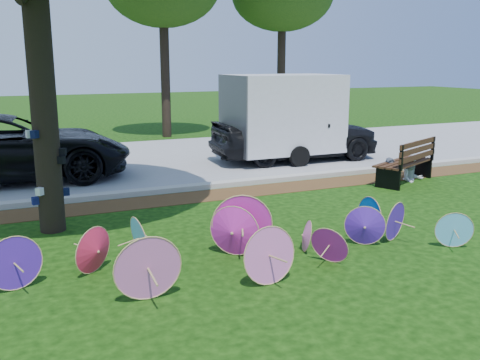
{
  "coord_description": "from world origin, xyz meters",
  "views": [
    {
      "loc": [
        -3.19,
        -6.43,
        2.95
      ],
      "look_at": [
        0.5,
        2.0,
        0.9
      ],
      "focal_mm": 40.0,
      "sensor_mm": 36.0,
      "label": 1
    }
  ],
  "objects_px": {
    "dark_pickup": "(295,132)",
    "park_bench": "(403,161)",
    "person_left": "(391,159)",
    "black_van": "(8,148)",
    "person_right": "(413,157)",
    "parasol_pile": "(245,236)",
    "cargo_trailer": "(283,113)"
  },
  "relations": [
    {
      "from": "parasol_pile",
      "to": "cargo_trailer",
      "type": "xyz_separation_m",
      "value": [
        4.46,
        7.17,
        1.05
      ]
    },
    {
      "from": "dark_pickup",
      "to": "person_right",
      "type": "distance_m",
      "value": 3.98
    },
    {
      "from": "dark_pickup",
      "to": "person_left",
      "type": "height_order",
      "value": "dark_pickup"
    },
    {
      "from": "dark_pickup",
      "to": "cargo_trailer",
      "type": "relative_size",
      "value": 1.56
    },
    {
      "from": "person_left",
      "to": "black_van",
      "type": "bearing_deg",
      "value": 177.7
    },
    {
      "from": "cargo_trailer",
      "to": "person_right",
      "type": "relative_size",
      "value": 2.66
    },
    {
      "from": "black_van",
      "to": "person_left",
      "type": "relative_size",
      "value": 4.89
    },
    {
      "from": "person_right",
      "to": "parasol_pile",
      "type": "bearing_deg",
      "value": -137.39
    },
    {
      "from": "person_left",
      "to": "person_right",
      "type": "xyz_separation_m",
      "value": [
        0.7,
        0.0,
        -0.0
      ]
    },
    {
      "from": "person_left",
      "to": "dark_pickup",
      "type": "bearing_deg",
      "value": 121.74
    },
    {
      "from": "park_bench",
      "to": "person_left",
      "type": "height_order",
      "value": "person_left"
    },
    {
      "from": "cargo_trailer",
      "to": "park_bench",
      "type": "xyz_separation_m",
      "value": [
        1.35,
        -3.81,
        -0.9
      ]
    },
    {
      "from": "park_bench",
      "to": "cargo_trailer",
      "type": "bearing_deg",
      "value": 84.63
    },
    {
      "from": "person_left",
      "to": "person_right",
      "type": "bearing_deg",
      "value": 22.89
    },
    {
      "from": "park_bench",
      "to": "person_right",
      "type": "distance_m",
      "value": 0.36
    },
    {
      "from": "black_van",
      "to": "cargo_trailer",
      "type": "height_order",
      "value": "cargo_trailer"
    },
    {
      "from": "cargo_trailer",
      "to": "park_bench",
      "type": "distance_m",
      "value": 4.14
    },
    {
      "from": "black_van",
      "to": "person_right",
      "type": "relative_size",
      "value": 4.92
    },
    {
      "from": "dark_pickup",
      "to": "cargo_trailer",
      "type": "distance_m",
      "value": 0.7
    },
    {
      "from": "black_van",
      "to": "person_left",
      "type": "xyz_separation_m",
      "value": [
        8.62,
        -4.05,
        -0.22
      ]
    },
    {
      "from": "black_van",
      "to": "dark_pickup",
      "type": "distance_m",
      "value": 8.04
    },
    {
      "from": "black_van",
      "to": "park_bench",
      "type": "xyz_separation_m",
      "value": [
        8.97,
        -4.1,
        -0.3
      ]
    },
    {
      "from": "parasol_pile",
      "to": "cargo_trailer",
      "type": "relative_size",
      "value": 2.22
    },
    {
      "from": "park_bench",
      "to": "black_van",
      "type": "bearing_deg",
      "value": 130.55
    },
    {
      "from": "dark_pickup",
      "to": "person_right",
      "type": "xyz_separation_m",
      "value": [
        1.29,
        -3.76,
        -0.26
      ]
    },
    {
      "from": "cargo_trailer",
      "to": "park_bench",
      "type": "relative_size",
      "value": 1.59
    },
    {
      "from": "dark_pickup",
      "to": "black_van",
      "type": "bearing_deg",
      "value": 90.85
    },
    {
      "from": "park_bench",
      "to": "person_left",
      "type": "relative_size",
      "value": 1.66
    },
    {
      "from": "parasol_pile",
      "to": "park_bench",
      "type": "height_order",
      "value": "park_bench"
    },
    {
      "from": "dark_pickup",
      "to": "park_bench",
      "type": "distance_m",
      "value": 3.94
    },
    {
      "from": "parasol_pile",
      "to": "park_bench",
      "type": "relative_size",
      "value": 3.54
    },
    {
      "from": "dark_pickup",
      "to": "park_bench",
      "type": "xyz_separation_m",
      "value": [
        0.94,
        -3.81,
        -0.33
      ]
    }
  ]
}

